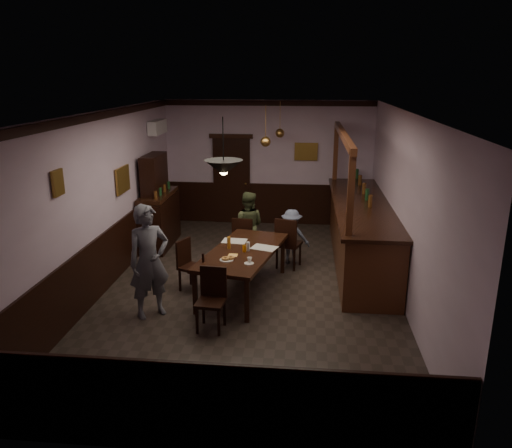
# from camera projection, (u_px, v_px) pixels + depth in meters

# --- Properties ---
(room) EXTENTS (5.01, 8.01, 3.01)m
(room) POSITION_uv_depth(u_px,v_px,m) (250.00, 204.00, 8.26)
(room) COLOR #2D2621
(room) RESTS_ON ground
(dining_table) EXTENTS (1.45, 2.36, 0.75)m
(dining_table) POSITION_uv_depth(u_px,v_px,m) (243.00, 254.00, 8.35)
(dining_table) COLOR black
(dining_table) RESTS_ON ground
(chair_far_left) EXTENTS (0.44, 0.44, 0.94)m
(chair_far_left) POSITION_uv_depth(u_px,v_px,m) (243.00, 238.00, 9.69)
(chair_far_left) COLOR black
(chair_far_left) RESTS_ON ground
(chair_far_right) EXTENTS (0.54, 0.54, 1.00)m
(chair_far_right) POSITION_uv_depth(u_px,v_px,m) (287.00, 241.00, 9.42)
(chair_far_right) COLOR black
(chair_far_right) RESTS_ON ground
(chair_near) EXTENTS (0.43, 0.43, 0.91)m
(chair_near) POSITION_uv_depth(u_px,v_px,m) (212.00, 296.00, 7.20)
(chair_near) COLOR black
(chair_near) RESTS_ON ground
(chair_side) EXTENTS (0.50, 0.50, 0.88)m
(chair_side) POSITION_uv_depth(u_px,v_px,m) (189.00, 263.00, 8.52)
(chair_side) COLOR black
(chair_side) RESTS_ON ground
(person_standing) EXTENTS (0.76, 0.73, 1.75)m
(person_standing) POSITION_uv_depth(u_px,v_px,m) (149.00, 261.00, 7.47)
(person_standing) COLOR #5B5C68
(person_standing) RESTS_ON ground
(person_seated_left) EXTENTS (0.72, 0.59, 1.37)m
(person_seated_left) POSITION_uv_depth(u_px,v_px,m) (248.00, 225.00, 9.90)
(person_seated_left) COLOR #444E2E
(person_seated_left) RESTS_ON ground
(person_seated_right) EXTENTS (0.72, 0.44, 1.09)m
(person_seated_right) POSITION_uv_depth(u_px,v_px,m) (291.00, 237.00, 9.67)
(person_seated_right) COLOR slate
(person_seated_right) RESTS_ON ground
(newspaper_left) EXTENTS (0.44, 0.33, 0.01)m
(newspaper_left) POSITION_uv_depth(u_px,v_px,m) (234.00, 241.00, 8.77)
(newspaper_left) COLOR silver
(newspaper_left) RESTS_ON dining_table
(newspaper_right) EXTENTS (0.49, 0.42, 0.01)m
(newspaper_right) POSITION_uv_depth(u_px,v_px,m) (264.00, 248.00, 8.43)
(newspaper_right) COLOR silver
(newspaper_right) RESTS_ON dining_table
(napkin) EXTENTS (0.18, 0.18, 0.00)m
(napkin) POSITION_uv_depth(u_px,v_px,m) (233.00, 255.00, 8.09)
(napkin) COLOR #FFBF5D
(napkin) RESTS_ON dining_table
(saucer) EXTENTS (0.15, 0.15, 0.01)m
(saucer) POSITION_uv_depth(u_px,v_px,m) (249.00, 263.00, 7.73)
(saucer) COLOR white
(saucer) RESTS_ON dining_table
(coffee_cup) EXTENTS (0.10, 0.10, 0.07)m
(coffee_cup) POSITION_uv_depth(u_px,v_px,m) (250.00, 260.00, 7.76)
(coffee_cup) COLOR white
(coffee_cup) RESTS_ON saucer
(pastry_plate) EXTENTS (0.22, 0.22, 0.01)m
(pastry_plate) POSITION_uv_depth(u_px,v_px,m) (227.00, 260.00, 7.87)
(pastry_plate) COLOR white
(pastry_plate) RESTS_ON dining_table
(pastry_ring_a) EXTENTS (0.13, 0.13, 0.04)m
(pastry_ring_a) POSITION_uv_depth(u_px,v_px,m) (225.00, 258.00, 7.86)
(pastry_ring_a) COLOR #C68C47
(pastry_ring_a) RESTS_ON pastry_plate
(pastry_ring_b) EXTENTS (0.13, 0.13, 0.04)m
(pastry_ring_b) POSITION_uv_depth(u_px,v_px,m) (231.00, 258.00, 7.89)
(pastry_ring_b) COLOR #C68C47
(pastry_ring_b) RESTS_ON pastry_plate
(soda_can) EXTENTS (0.07, 0.07, 0.12)m
(soda_can) POSITION_uv_depth(u_px,v_px,m) (244.00, 248.00, 8.23)
(soda_can) COLOR orange
(soda_can) RESTS_ON dining_table
(beer_glass) EXTENTS (0.06, 0.06, 0.20)m
(beer_glass) POSITION_uv_depth(u_px,v_px,m) (229.00, 243.00, 8.39)
(beer_glass) COLOR #BF721E
(beer_glass) RESTS_ON dining_table
(water_glass) EXTENTS (0.06, 0.06, 0.15)m
(water_glass) POSITION_uv_depth(u_px,v_px,m) (248.00, 246.00, 8.29)
(water_glass) COLOR silver
(water_glass) RESTS_ON dining_table
(pepper_mill) EXTENTS (0.04, 0.04, 0.14)m
(pepper_mill) POSITION_uv_depth(u_px,v_px,m) (203.00, 258.00, 7.78)
(pepper_mill) COLOR black
(pepper_mill) RESTS_ON dining_table
(sideboard) EXTENTS (0.53, 1.50, 1.98)m
(sideboard) POSITION_uv_depth(u_px,v_px,m) (158.00, 210.00, 10.63)
(sideboard) COLOR black
(sideboard) RESTS_ON ground
(bar_counter) EXTENTS (1.06, 4.56, 2.55)m
(bar_counter) POSITION_uv_depth(u_px,v_px,m) (360.00, 231.00, 9.67)
(bar_counter) COLOR #4D2314
(bar_counter) RESTS_ON ground
(door_back) EXTENTS (0.90, 0.06, 2.10)m
(door_back) POSITION_uv_depth(u_px,v_px,m) (232.00, 181.00, 12.24)
(door_back) COLOR black
(door_back) RESTS_ON ground
(ac_unit) EXTENTS (0.20, 0.85, 0.30)m
(ac_unit) POSITION_uv_depth(u_px,v_px,m) (157.00, 127.00, 10.98)
(ac_unit) COLOR white
(ac_unit) RESTS_ON ground
(picture_left_small) EXTENTS (0.04, 0.28, 0.36)m
(picture_left_small) POSITION_uv_depth(u_px,v_px,m) (58.00, 183.00, 6.78)
(picture_left_small) COLOR olive
(picture_left_small) RESTS_ON ground
(picture_left_large) EXTENTS (0.04, 0.62, 0.48)m
(picture_left_large) POSITION_uv_depth(u_px,v_px,m) (123.00, 180.00, 9.20)
(picture_left_large) COLOR olive
(picture_left_large) RESTS_ON ground
(picture_back) EXTENTS (0.55, 0.04, 0.42)m
(picture_back) POSITION_uv_depth(u_px,v_px,m) (306.00, 152.00, 11.86)
(picture_back) COLOR olive
(picture_back) RESTS_ON ground
(pendant_iron) EXTENTS (0.56, 0.56, 0.83)m
(pendant_iron) POSITION_uv_depth(u_px,v_px,m) (224.00, 168.00, 7.17)
(pendant_iron) COLOR black
(pendant_iron) RESTS_ON ground
(pendant_brass_mid) EXTENTS (0.20, 0.20, 0.81)m
(pendant_brass_mid) POSITION_uv_depth(u_px,v_px,m) (266.00, 142.00, 9.78)
(pendant_brass_mid) COLOR #BF8C3F
(pendant_brass_mid) RESTS_ON ground
(pendant_brass_far) EXTENTS (0.20, 0.20, 0.81)m
(pendant_brass_far) POSITION_uv_depth(u_px,v_px,m) (280.00, 133.00, 11.18)
(pendant_brass_far) COLOR #BF8C3F
(pendant_brass_far) RESTS_ON ground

